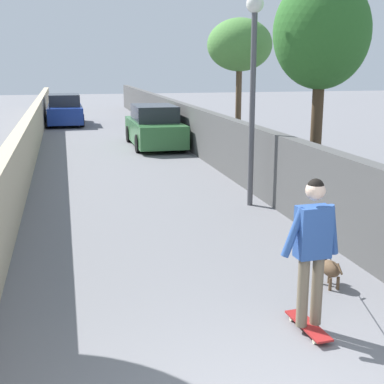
{
  "coord_description": "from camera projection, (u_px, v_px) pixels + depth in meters",
  "views": [
    {
      "loc": [
        -3.27,
        1.67,
        3.02
      ],
      "look_at": [
        4.91,
        -0.29,
        1.0
      ],
      "focal_mm": 49.91,
      "sensor_mm": 36.0,
      "label": 1
    }
  ],
  "objects": [
    {
      "name": "tree_right_mid",
      "position": [
        240.0,
        46.0,
        16.48
      ],
      "size": [
        2.01,
        2.01,
        4.41
      ],
      "color": "brown",
      "rests_on": "ground"
    },
    {
      "name": "fence_right",
      "position": [
        217.0,
        141.0,
        15.97
      ],
      "size": [
        48.0,
        0.3,
        1.58
      ],
      "primitive_type": "cube",
      "color": "#4C4C4C",
      "rests_on": "ground"
    },
    {
      "name": "car_near",
      "position": [
        154.0,
        127.0,
        20.0
      ],
      "size": [
        4.39,
        1.8,
        1.54
      ],
      "color": "#336B38",
      "rests_on": "ground"
    },
    {
      "name": "skateboard",
      "position": [
        308.0,
        326.0,
        6.18
      ],
      "size": [
        0.81,
        0.24,
        0.08
      ],
      "color": "maroon",
      "rests_on": "ground"
    },
    {
      "name": "lamp_post",
      "position": [
        253.0,
        65.0,
        11.06
      ],
      "size": [
        0.36,
        0.36,
        4.39
      ],
      "color": "#4C4C51",
      "rests_on": "ground"
    },
    {
      "name": "ground_plane",
      "position": [
        119.0,
        159.0,
        17.42
      ],
      "size": [
        80.0,
        80.0,
        0.0
      ],
      "primitive_type": "plane",
      "color": "slate"
    },
    {
      "name": "tree_right_far",
      "position": [
        321.0,
        34.0,
        11.26
      ],
      "size": [
        2.05,
        2.05,
        4.87
      ],
      "color": "#473523",
      "rests_on": "ground"
    },
    {
      "name": "car_far",
      "position": [
        65.0,
        111.0,
        27.28
      ],
      "size": [
        4.18,
        1.8,
        1.54
      ],
      "color": "navy",
      "rests_on": "ground"
    },
    {
      "name": "wall_left",
      "position": [
        25.0,
        150.0,
        14.73
      ],
      "size": [
        48.0,
        0.3,
        1.45
      ],
      "primitive_type": "cube",
      "color": "tan",
      "rests_on": "ground"
    },
    {
      "name": "dog",
      "position": [
        329.0,
        267.0,
        7.39
      ],
      "size": [
        1.42,
        0.98,
        1.06
      ],
      "color": "brown",
      "rests_on": "ground"
    },
    {
      "name": "person_skateboarder",
      "position": [
        313.0,
        241.0,
        5.94
      ],
      "size": [
        0.24,
        0.71,
        1.73
      ],
      "color": "#726651",
      "rests_on": "skateboard"
    }
  ]
}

